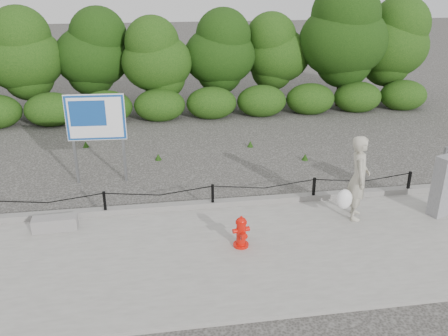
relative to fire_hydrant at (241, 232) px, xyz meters
name	(u,v)px	position (x,y,z in m)	size (l,w,h in m)	color
ground	(213,210)	(-0.35, 1.80, -0.41)	(90.00, 90.00, 0.00)	#2D2B28
sidewalk	(226,254)	(-0.35, -0.20, -0.37)	(14.00, 4.00, 0.08)	gray
curb	(212,204)	(-0.35, 1.85, -0.26)	(14.00, 0.22, 0.14)	slate
chain_barrier	(213,193)	(-0.35, 1.80, 0.05)	(10.06, 0.06, 0.60)	black
treeline	(210,48)	(0.76, 10.72, 2.09)	(20.31, 3.64, 4.90)	black
fire_hydrant	(241,232)	(0.00, 0.00, 0.00)	(0.38, 0.39, 0.69)	red
pedestrian	(358,179)	(2.79, 0.83, 0.62)	(0.86, 0.83, 1.96)	#A6A08E
concrete_block	(55,223)	(-3.89, 1.29, -0.18)	(0.94, 0.33, 0.30)	gray
utility_cabinet	(445,186)	(4.83, 0.65, 0.40)	(0.62, 0.48, 1.59)	#939396
advertising_sign	(96,121)	(-3.10, 3.89, 1.31)	(1.52, 0.19, 2.44)	slate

